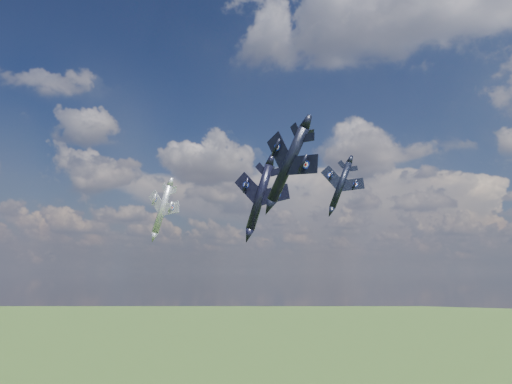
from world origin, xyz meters
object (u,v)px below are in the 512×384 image
at_px(jet_lead_navy, 260,197).
at_px(jet_left_silver, 162,209).
at_px(jet_high_navy, 341,185).
at_px(jet_right_navy, 288,164).

distance_m(jet_lead_navy, jet_left_silver, 33.07).
xyz_separation_m(jet_high_navy, jet_left_silver, (-41.35, -1.47, -2.79)).
bearing_deg(jet_lead_navy, jet_right_navy, -57.18).
height_order(jet_lead_navy, jet_left_silver, jet_left_silver).
relative_size(jet_high_navy, jet_left_silver, 0.84).
distance_m(jet_right_navy, jet_left_silver, 58.23).
xyz_separation_m(jet_right_navy, jet_high_navy, (-3.64, 38.42, 3.77)).
bearing_deg(jet_right_navy, jet_high_navy, 115.47).
bearing_deg(jet_left_silver, jet_high_navy, 13.96).
height_order(jet_lead_navy, jet_high_navy, jet_high_navy).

